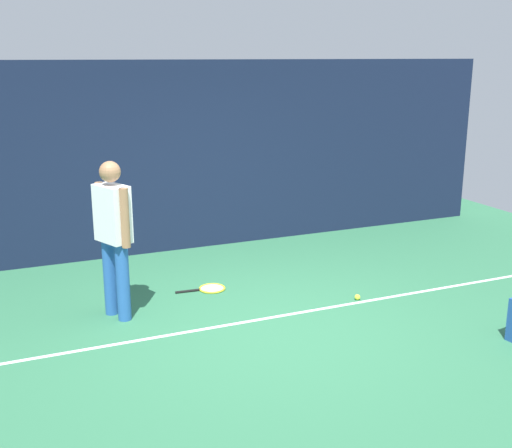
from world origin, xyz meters
TOP-DOWN VIEW (x-y plane):
  - ground_plane at (0.00, 0.00)m, footprint 12.00×12.00m
  - back_fence at (0.00, 3.00)m, footprint 10.00×0.10m
  - court_line at (0.00, 0.17)m, footprint 9.00×0.05m
  - tennis_player at (-1.43, 0.85)m, footprint 0.36×0.49m
  - tennis_racket at (-0.25, 1.23)m, footprint 0.62×0.35m
  - tennis_ball_near_player at (1.21, 0.25)m, footprint 0.07×0.07m

SIDE VIEW (x-z plane):
  - ground_plane at x=0.00m, z-range 0.00..0.00m
  - court_line at x=0.00m, z-range 0.00..0.00m
  - tennis_racket at x=-0.25m, z-range 0.00..0.03m
  - tennis_ball_near_player at x=1.21m, z-range 0.00..0.07m
  - tennis_player at x=-1.43m, z-range 0.12..1.82m
  - back_fence at x=0.00m, z-range 0.00..2.68m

